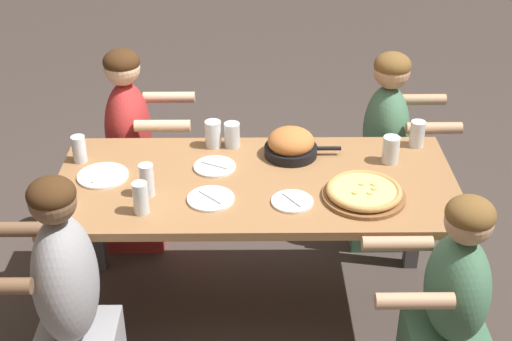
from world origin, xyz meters
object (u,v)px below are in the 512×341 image
empty_plate_a (103,176)px  drinking_glass_b (232,136)px  empty_plate_d (211,199)px  diner_near_right (449,323)px  pizza_board_main (364,193)px  drinking_glass_g (147,182)px  skillet_bowl (291,144)px  drinking_glass_h (79,150)px  drinking_glass_d (391,151)px  drinking_glass_e (61,198)px  drinking_glass_a (417,135)px  diner_near_left (71,317)px  empty_plate_b (215,167)px  drinking_glass_c (141,199)px  empty_plate_c (292,202)px  diner_far_right (384,158)px  drinking_glass_f (213,135)px  diner_far_left (132,158)px

empty_plate_a → drinking_glass_b: drinking_glass_b is taller
empty_plate_d → drinking_glass_b: bearing=80.3°
diner_near_right → pizza_board_main: bearing=31.7°
drinking_glass_g → skillet_bowl: bearing=28.5°
pizza_board_main → drinking_glass_h: bearing=165.5°
drinking_glass_d → drinking_glass_e: drinking_glass_d is taller
drinking_glass_a → diner_near_left: bearing=-147.9°
empty_plate_b → drinking_glass_a: drinking_glass_a is taller
pizza_board_main → drinking_glass_c: 0.95m
skillet_bowl → empty_plate_d: bearing=-132.9°
skillet_bowl → empty_plate_c: skillet_bowl is taller
drinking_glass_b → drinking_glass_c: size_ratio=0.86×
empty_plate_b → drinking_glass_e: 0.71m
empty_plate_b → drinking_glass_b: (0.08, 0.21, 0.05)m
pizza_board_main → diner_far_right: 0.86m
empty_plate_c → drinking_glass_h: size_ratio=1.41×
skillet_bowl → drinking_glass_f: 0.38m
drinking_glass_b → drinking_glass_g: size_ratio=0.82×
diner_near_left → drinking_glass_g: bearing=-26.6°
skillet_bowl → drinking_glass_f: size_ratio=2.74×
skillet_bowl → drinking_glass_g: 0.73m
drinking_glass_h → drinking_glass_f: bearing=12.7°
empty_plate_b → drinking_glass_f: bearing=93.9°
drinking_glass_h → diner_far_right: diner_far_right is taller
diner_far_left → empty_plate_c: bearing=45.1°
empty_plate_b → drinking_glass_a: (0.98, 0.21, 0.05)m
empty_plate_b → drinking_glass_f: size_ratio=1.47×
skillet_bowl → drinking_glass_d: bearing=-8.6°
skillet_bowl → empty_plate_a: (-0.86, -0.20, -0.05)m
drinking_glass_e → drinking_glass_f: size_ratio=0.77×
empty_plate_a → empty_plate_b: 0.51m
empty_plate_a → skillet_bowl: bearing=12.8°
pizza_board_main → drinking_glass_g: drinking_glass_g is taller
skillet_bowl → drinking_glass_g: size_ratio=2.45×
drinking_glass_b → pizza_board_main: bearing=-39.4°
skillet_bowl → drinking_glass_g: (-0.64, -0.35, 0.01)m
pizza_board_main → drinking_glass_b: size_ratio=2.95×
empty_plate_b → empty_plate_d: same height
drinking_glass_d → drinking_glass_e: bearing=-165.6°
skillet_bowl → drinking_glass_a: skillet_bowl is taller
skillet_bowl → diner_far_left: (-0.84, 0.40, -0.30)m
empty_plate_a → drinking_glass_g: (0.22, -0.15, 0.06)m
pizza_board_main → diner_far_right: (0.24, 0.78, -0.27)m
empty_plate_b → drinking_glass_c: bearing=-128.3°
drinking_glass_d → skillet_bowl: bearing=171.4°
pizza_board_main → drinking_glass_a: 0.57m
empty_plate_b → drinking_glass_d: bearing=3.4°
skillet_bowl → drinking_glass_h: bearing=-177.3°
drinking_glass_h → skillet_bowl: bearing=2.7°
drinking_glass_f → diner_far_right: size_ratio=0.12×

